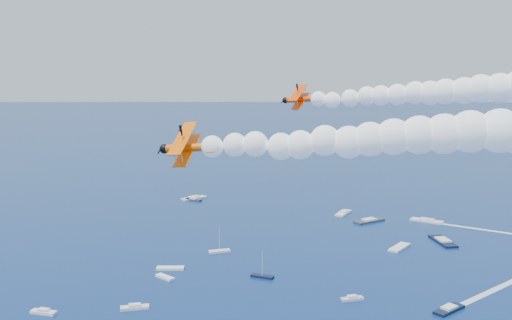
% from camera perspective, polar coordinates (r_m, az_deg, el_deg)
% --- Properties ---
extents(biplane_lead, '(7.12, 8.79, 7.26)m').
position_cam_1_polar(biplane_lead, '(104.10, 4.37, 5.74)').
color(biplane_lead, '#FF3F05').
extents(biplane_trail, '(8.32, 10.12, 7.93)m').
position_cam_1_polar(biplane_trail, '(71.55, -6.33, 1.16)').
color(biplane_trail, '#FF5F05').
extents(smoke_trail_lead, '(58.33, 8.24, 10.61)m').
position_cam_1_polar(smoke_trail_lead, '(99.78, 20.67, 6.31)').
color(smoke_trail_lead, white).
extents(smoke_trail_trail, '(59.04, 21.76, 10.61)m').
position_cam_1_polar(smoke_trail_trail, '(68.28, 17.52, 2.29)').
color(smoke_trail_trail, white).
extents(spectator_boats, '(195.21, 159.59, 0.70)m').
position_cam_1_polar(spectator_boats, '(190.74, 10.59, -9.56)').
color(spectator_boats, silver).
rests_on(spectator_boats, ground).
extents(boat_wakes, '(40.12, 106.92, 0.04)m').
position_cam_1_polar(boat_wakes, '(192.33, 22.68, -10.07)').
color(boat_wakes, white).
rests_on(boat_wakes, ground).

